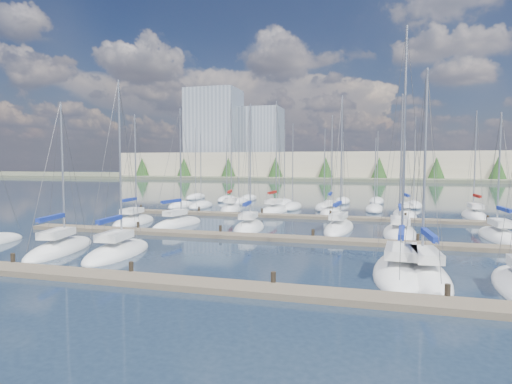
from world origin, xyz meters
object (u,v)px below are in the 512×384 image
(sailboat_f, at_px, (424,274))
(sailboat_r, at_px, (474,216))
(sailboat_k, at_px, (339,228))
(sailboat_o, at_px, (275,210))
(sailboat_e, at_px, (401,270))
(sailboat_j, at_px, (249,228))
(sailboat_q, at_px, (404,215))
(sailboat_c, at_px, (118,252))
(sailboat_h, at_px, (134,222))
(sailboat_b, at_px, (60,249))
(sailboat_m, at_px, (499,236))
(sailboat_n, at_px, (231,209))
(sailboat_p, at_px, (331,212))
(sailboat_l, at_px, (400,233))
(sailboat_i, at_px, (178,224))

(sailboat_f, bearing_deg, sailboat_r, 69.57)
(sailboat_k, relative_size, sailboat_o, 0.89)
(sailboat_e, bearing_deg, sailboat_r, 75.50)
(sailboat_j, bearing_deg, sailboat_q, 38.85)
(sailboat_c, xyz_separation_m, sailboat_e, (18.31, 0.11, -0.00))
(sailboat_h, bearing_deg, sailboat_b, -81.66)
(sailboat_m, bearing_deg, sailboat_h, 177.69)
(sailboat_k, relative_size, sailboat_c, 1.05)
(sailboat_n, xyz_separation_m, sailboat_r, (29.10, 0.79, -0.01))
(sailboat_q, xyz_separation_m, sailboat_e, (-1.86, -27.10, 0.00))
(sailboat_n, xyz_separation_m, sailboat_b, (-3.20, -27.63, -0.02))
(sailboat_c, bearing_deg, sailboat_b, 177.28)
(sailboat_n, height_order, sailboat_r, sailboat_n)
(sailboat_f, height_order, sailboat_p, sailboat_p)
(sailboat_c, distance_m, sailboat_l, 23.24)
(sailboat_j, xyz_separation_m, sailboat_o, (-0.97, 14.66, 0.01))
(sailboat_f, distance_m, sailboat_l, 14.02)
(sailboat_h, relative_size, sailboat_l, 0.92)
(sailboat_h, bearing_deg, sailboat_l, -2.01)
(sailboat_o, bearing_deg, sailboat_r, 5.52)
(sailboat_c, relative_size, sailboat_n, 0.85)
(sailboat_k, distance_m, sailboat_r, 19.45)
(sailboat_e, bearing_deg, sailboat_q, 90.19)
(sailboat_q, xyz_separation_m, sailboat_f, (-0.68, -27.74, 0.00))
(sailboat_f, distance_m, sailboat_m, 16.09)
(sailboat_i, height_order, sailboat_c, sailboat_c)
(sailboat_k, bearing_deg, sailboat_c, -127.72)
(sailboat_j, distance_m, sailboat_p, 15.66)
(sailboat_i, xyz_separation_m, sailboat_j, (7.47, -0.31, -0.01))
(sailboat_m, distance_m, sailboat_p, 20.21)
(sailboat_r, bearing_deg, sailboat_j, -146.04)
(sailboat_j, relative_size, sailboat_f, 1.02)
(sailboat_m, distance_m, sailboat_e, 16.10)
(sailboat_i, bearing_deg, sailboat_p, 57.38)
(sailboat_c, xyz_separation_m, sailboat_p, (11.64, 27.27, 0.01))
(sailboat_o, bearing_deg, sailboat_c, -95.66)
(sailboat_h, height_order, sailboat_b, sailboat_h)
(sailboat_m, bearing_deg, sailboat_p, 135.39)
(sailboat_n, distance_m, sailboat_p, 12.95)
(sailboat_k, bearing_deg, sailboat_h, -171.23)
(sailboat_o, height_order, sailboat_b, sailboat_o)
(sailboat_f, relative_size, sailboat_p, 0.95)
(sailboat_j, xyz_separation_m, sailboat_m, (21.21, 0.98, -0.01))
(sailboat_k, height_order, sailboat_j, sailboat_k)
(sailboat_c, bearing_deg, sailboat_l, 30.51)
(sailboat_b, bearing_deg, sailboat_r, 30.07)
(sailboat_k, bearing_deg, sailboat_b, -135.53)
(sailboat_c, relative_size, sailboat_f, 1.04)
(sailboat_f, distance_m, sailboat_e, 1.34)
(sailboat_l, bearing_deg, sailboat_j, -176.03)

